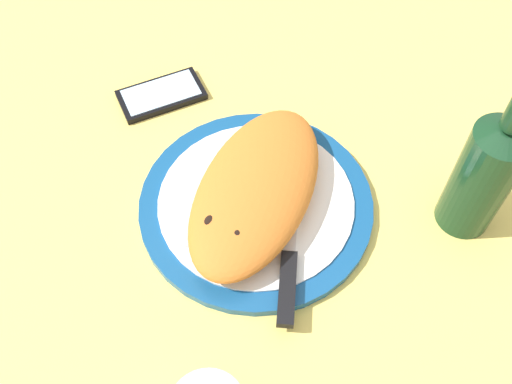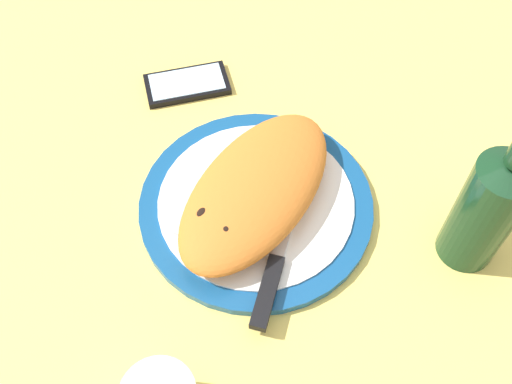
% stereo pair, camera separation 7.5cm
% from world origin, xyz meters
% --- Properties ---
extents(ground_plane, '(1.50, 1.50, 0.03)m').
position_xyz_m(ground_plane, '(0.00, 0.00, -0.01)').
color(ground_plane, '#EACC60').
extents(plate, '(0.31, 0.31, 0.02)m').
position_xyz_m(plate, '(0.00, 0.00, 0.01)').
color(plate, navy).
rests_on(plate, ground_plane).
extents(calzone, '(0.28, 0.15, 0.05)m').
position_xyz_m(calzone, '(0.00, -0.00, 0.04)').
color(calzone, orange).
rests_on(calzone, plate).
extents(fork, '(0.17, 0.04, 0.00)m').
position_xyz_m(fork, '(0.03, -0.06, 0.02)').
color(fork, silver).
rests_on(fork, plate).
extents(knife, '(0.22, 0.09, 0.01)m').
position_xyz_m(knife, '(0.08, 0.08, 0.02)').
color(knife, silver).
rests_on(knife, plate).
extents(smartphone, '(0.14, 0.13, 0.01)m').
position_xyz_m(smartphone, '(-0.13, -0.21, 0.01)').
color(smartphone, black).
rests_on(smartphone, ground_plane).
extents(wine_bottle, '(0.07, 0.07, 0.25)m').
position_xyz_m(wine_bottle, '(-0.09, 0.26, 0.10)').
color(wine_bottle, '#14381E').
rests_on(wine_bottle, ground_plane).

